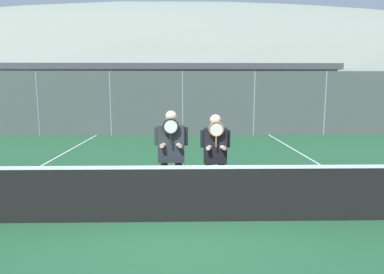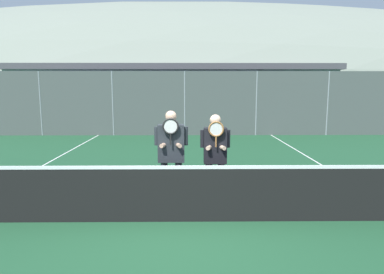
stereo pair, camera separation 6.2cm
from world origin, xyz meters
TOP-DOWN VIEW (x-y plane):
  - ground_plane at (0.00, 0.00)m, footprint 120.00×120.00m
  - hill_distant at (0.00, 53.56)m, footprint 138.14×76.74m
  - clubhouse_building at (-0.81, 17.75)m, footprint 20.74×5.50m
  - fence_back at (0.00, 10.33)m, footprint 20.02×0.06m
  - tennis_net at (0.00, 0.00)m, footprint 10.90×0.09m
  - court_line_left_sideline at (-4.06, 3.00)m, footprint 0.05×16.00m
  - court_line_right_sideline at (4.06, 3.00)m, footprint 0.05×16.00m
  - player_leftmost at (-0.16, 0.72)m, footprint 0.62×0.34m
  - player_center_left at (0.66, 0.74)m, footprint 0.56×0.34m
  - car_far_left at (-6.60, 13.73)m, footprint 4.63×2.01m
  - car_left_of_center at (-1.60, 13.55)m, footprint 4.10×1.92m
  - car_center at (3.30, 13.21)m, footprint 4.45×2.06m

SIDE VIEW (x-z plane):
  - ground_plane at x=0.00m, z-range 0.00..0.00m
  - hill_distant at x=0.00m, z-range -13.43..13.43m
  - court_line_left_sideline at x=-4.06m, z-range 0.00..0.01m
  - court_line_right_sideline at x=4.06m, z-range 0.00..0.01m
  - tennis_net at x=0.00m, z-range -0.03..1.04m
  - car_center at x=3.30m, z-range 0.03..1.72m
  - car_far_left at x=-6.60m, z-range 0.01..1.86m
  - car_left_of_center at x=-1.60m, z-range 0.01..1.89m
  - player_center_left at x=0.66m, z-range 0.16..1.92m
  - player_leftmost at x=-0.16m, z-range 0.17..2.01m
  - fence_back at x=0.00m, z-range 0.00..2.96m
  - clubhouse_building at x=-0.81m, z-range 0.02..3.65m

